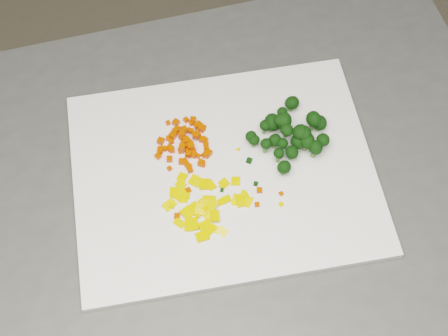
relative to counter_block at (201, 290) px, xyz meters
name	(u,v)px	position (x,y,z in m)	size (l,w,h in m)	color
counter_block	(201,290)	(0.00, 0.00, 0.00)	(1.04, 0.73, 0.90)	#4D4D4A
cutting_board	(224,173)	(0.06, 0.02, 0.46)	(0.46, 0.36, 0.01)	white
carrot_pile	(185,140)	(0.03, 0.09, 0.48)	(0.10, 0.10, 0.03)	red
pepper_pile	(206,202)	(0.02, -0.02, 0.47)	(0.12, 0.12, 0.02)	yellow
broccoli_pile	(289,131)	(0.18, 0.03, 0.49)	(0.12, 0.12, 0.06)	black
carrot_cube_0	(193,155)	(0.03, 0.06, 0.47)	(0.01, 0.01, 0.01)	red
carrot_cube_1	(172,150)	(0.00, 0.09, 0.47)	(0.01, 0.01, 0.01)	red
carrot_cube_2	(198,125)	(0.06, 0.11, 0.47)	(0.01, 0.01, 0.01)	red
carrot_cube_3	(165,149)	(-0.01, 0.09, 0.47)	(0.01, 0.01, 0.01)	red
carrot_cube_4	(197,135)	(0.05, 0.09, 0.47)	(0.01, 0.01, 0.01)	red
carrot_cube_5	(199,125)	(0.06, 0.11, 0.47)	(0.01, 0.01, 0.01)	red
carrot_cube_6	(168,138)	(0.01, 0.11, 0.47)	(0.01, 0.01, 0.01)	red
carrot_cube_7	(203,164)	(0.04, 0.04, 0.47)	(0.01, 0.01, 0.01)	red
carrot_cube_8	(189,167)	(0.02, 0.05, 0.47)	(0.01, 0.01, 0.01)	red
carrot_cube_9	(160,152)	(-0.02, 0.09, 0.47)	(0.01, 0.01, 0.01)	red
carrot_cube_10	(169,149)	(0.00, 0.09, 0.47)	(0.01, 0.01, 0.01)	red
carrot_cube_11	(188,146)	(0.03, 0.08, 0.47)	(0.01, 0.01, 0.01)	red
carrot_cube_12	(182,147)	(0.02, 0.08, 0.47)	(0.01, 0.01, 0.01)	red
carrot_cube_13	(187,165)	(0.01, 0.05, 0.47)	(0.01, 0.01, 0.01)	red
carrot_cube_14	(169,169)	(-0.01, 0.06, 0.47)	(0.01, 0.01, 0.01)	red
carrot_cube_15	(190,170)	(0.02, 0.04, 0.47)	(0.01, 0.01, 0.01)	red
carrot_cube_16	(181,162)	(0.01, 0.06, 0.47)	(0.01, 0.01, 0.01)	red
carrot_cube_17	(205,155)	(0.05, 0.06, 0.47)	(0.01, 0.01, 0.01)	red
carrot_cube_18	(189,152)	(0.03, 0.07, 0.47)	(0.01, 0.01, 0.01)	red
carrot_cube_19	(205,140)	(0.06, 0.08, 0.47)	(0.01, 0.01, 0.01)	red
carrot_cube_20	(206,144)	(0.06, 0.08, 0.47)	(0.01, 0.01, 0.01)	red
carrot_cube_21	(182,147)	(0.02, 0.08, 0.47)	(0.01, 0.01, 0.01)	red
carrot_cube_22	(170,147)	(0.00, 0.09, 0.47)	(0.01, 0.01, 0.01)	red
carrot_cube_23	(185,161)	(0.01, 0.06, 0.47)	(0.01, 0.01, 0.01)	red
carrot_cube_24	(186,144)	(0.03, 0.09, 0.47)	(0.01, 0.01, 0.01)	red
carrot_cube_25	(184,131)	(0.03, 0.11, 0.47)	(0.01, 0.01, 0.01)	red
carrot_cube_26	(190,145)	(0.03, 0.08, 0.47)	(0.01, 0.01, 0.01)	red
carrot_cube_27	(189,143)	(0.03, 0.09, 0.47)	(0.01, 0.01, 0.01)	red
carrot_cube_28	(171,142)	(0.01, 0.10, 0.47)	(0.01, 0.01, 0.01)	red
carrot_cube_29	(206,154)	(0.05, 0.06, 0.47)	(0.01, 0.01, 0.01)	red
carrot_cube_30	(170,159)	(-0.01, 0.07, 0.47)	(0.01, 0.01, 0.01)	red
carrot_cube_31	(183,143)	(0.02, 0.09, 0.47)	(0.01, 0.01, 0.01)	red
carrot_cube_32	(189,142)	(0.03, 0.08, 0.47)	(0.01, 0.01, 0.01)	red
carrot_cube_33	(188,143)	(0.03, 0.09, 0.47)	(0.01, 0.01, 0.01)	red
carrot_cube_34	(181,151)	(0.01, 0.08, 0.47)	(0.01, 0.01, 0.01)	red
carrot_cube_35	(185,140)	(0.03, 0.09, 0.47)	(0.01, 0.01, 0.01)	red
carrot_cube_36	(182,137)	(0.03, 0.10, 0.47)	(0.01, 0.01, 0.01)	red
carrot_cube_37	(178,129)	(0.03, 0.12, 0.47)	(0.01, 0.01, 0.01)	red
carrot_cube_38	(204,128)	(0.06, 0.10, 0.47)	(0.01, 0.01, 0.01)	red
carrot_cube_39	(173,136)	(0.01, 0.11, 0.47)	(0.01, 0.01, 0.01)	red
carrot_cube_40	(191,131)	(0.04, 0.10, 0.47)	(0.01, 0.01, 0.01)	red
carrot_cube_41	(158,156)	(-0.02, 0.08, 0.47)	(0.01, 0.01, 0.01)	red
carrot_cube_42	(161,141)	(-0.01, 0.11, 0.47)	(0.01, 0.01, 0.01)	red
carrot_cube_43	(193,120)	(0.05, 0.12, 0.47)	(0.01, 0.01, 0.01)	red
carrot_cube_44	(201,163)	(0.04, 0.05, 0.47)	(0.01, 0.01, 0.01)	red
carrot_cube_45	(196,126)	(0.05, 0.11, 0.47)	(0.01, 0.01, 0.01)	red
carrot_cube_46	(182,136)	(0.03, 0.10, 0.47)	(0.01, 0.01, 0.01)	red
carrot_cube_47	(184,142)	(0.02, 0.09, 0.47)	(0.01, 0.01, 0.01)	red
carrot_cube_48	(191,147)	(0.03, 0.08, 0.47)	(0.01, 0.01, 0.01)	red
carrot_cube_49	(186,120)	(0.04, 0.13, 0.47)	(0.01, 0.01, 0.01)	red
carrot_cube_50	(182,134)	(0.03, 0.10, 0.48)	(0.01, 0.01, 0.01)	red
carrot_cube_51	(202,128)	(0.06, 0.10, 0.47)	(0.01, 0.01, 0.01)	red
carrot_cube_52	(168,123)	(0.02, 0.13, 0.47)	(0.01, 0.01, 0.01)	red
carrot_cube_53	(189,130)	(0.04, 0.11, 0.47)	(0.01, 0.01, 0.01)	red
carrot_cube_54	(209,153)	(0.05, 0.06, 0.47)	(0.01, 0.01, 0.01)	red
carrot_cube_55	(192,151)	(0.03, 0.07, 0.47)	(0.01, 0.01, 0.01)	red
carrot_cube_56	(202,139)	(0.05, 0.08, 0.47)	(0.01, 0.01, 0.01)	red
carrot_cube_57	(204,155)	(0.04, 0.06, 0.47)	(0.01, 0.01, 0.01)	red
carrot_cube_58	(192,152)	(0.03, 0.07, 0.47)	(0.01, 0.01, 0.01)	red
carrot_cube_59	(195,135)	(0.04, 0.09, 0.47)	(0.01, 0.01, 0.01)	red
carrot_cube_60	(191,123)	(0.05, 0.12, 0.47)	(0.01, 0.01, 0.01)	red
carrot_cube_61	(184,129)	(0.03, 0.11, 0.47)	(0.01, 0.01, 0.01)	red
carrot_cube_62	(176,130)	(0.02, 0.12, 0.47)	(0.01, 0.01, 0.01)	red
carrot_cube_63	(186,141)	(0.03, 0.09, 0.47)	(0.01, 0.01, 0.01)	red
carrot_cube_64	(198,156)	(0.04, 0.06, 0.47)	(0.01, 0.01, 0.01)	red
carrot_cube_65	(176,123)	(0.03, 0.13, 0.47)	(0.01, 0.01, 0.01)	red
carrot_cube_66	(188,154)	(0.02, 0.07, 0.47)	(0.01, 0.01, 0.01)	red
carrot_cube_67	(191,146)	(0.03, 0.07, 0.48)	(0.01, 0.01, 0.01)	red
carrot_cube_68	(206,148)	(0.05, 0.07, 0.47)	(0.01, 0.01, 0.01)	red
carrot_cube_69	(160,149)	(-0.01, 0.09, 0.47)	(0.01, 0.01, 0.01)	red
pepper_chunk_0	(205,205)	(0.01, -0.02, 0.47)	(0.02, 0.02, 0.00)	yellow
pepper_chunk_1	(179,195)	(-0.02, 0.01, 0.46)	(0.02, 0.01, 0.00)	yellow
pepper_chunk_2	(241,202)	(0.07, -0.04, 0.46)	(0.01, 0.01, 0.00)	yellow
pepper_chunk_3	(174,192)	(-0.02, 0.02, 0.46)	(0.02, 0.01, 0.00)	yellow
pepper_chunk_4	(211,185)	(0.04, 0.01, 0.46)	(0.02, 0.01, 0.00)	yellow
pepper_chunk_5	(184,193)	(-0.01, 0.01, 0.46)	(0.02, 0.01, 0.00)	yellow
pepper_chunk_6	(224,183)	(0.06, 0.00, 0.46)	(0.01, 0.01, 0.00)	yellow
pepper_chunk_7	(194,206)	(0.00, -0.02, 0.46)	(0.01, 0.01, 0.00)	yellow
pepper_chunk_8	(236,181)	(0.07, 0.00, 0.46)	(0.01, 0.01, 0.00)	yellow
pepper_chunk_9	(192,224)	(-0.01, -0.04, 0.46)	(0.02, 0.02, 0.00)	yellow
pepper_chunk_10	(242,197)	(0.07, -0.03, 0.46)	(0.02, 0.01, 0.00)	yellow
pepper_chunk_11	(198,211)	(0.00, -0.03, 0.46)	(0.02, 0.02, 0.00)	yellow
pepper_chunk_12	(212,205)	(0.02, -0.03, 0.47)	(0.02, 0.02, 0.00)	yellow
pepper_chunk_13	(181,187)	(-0.01, 0.02, 0.46)	(0.02, 0.01, 0.00)	yellow
pepper_chunk_14	(209,215)	(0.01, -0.04, 0.46)	(0.02, 0.02, 0.00)	yellow
pepper_chunk_15	(184,195)	(-0.01, 0.01, 0.46)	(0.01, 0.02, 0.00)	yellow
pepper_chunk_16	(206,226)	(0.00, -0.05, 0.46)	(0.02, 0.02, 0.00)	yellow
pepper_chunk_17	(169,205)	(-0.03, 0.00, 0.46)	(0.02, 0.01, 0.00)	yellow
pepper_chunk_18	(222,231)	(0.02, -0.07, 0.46)	(0.01, 0.01, 0.00)	yellow
pepper_chunk_19	(210,204)	(0.02, -0.02, 0.46)	(0.02, 0.01, 0.00)	yellow
pepper_chunk_20	(188,226)	(-0.02, -0.04, 0.46)	(0.02, 0.01, 0.00)	yellow
pepper_chunk_21	(202,205)	(0.01, -0.02, 0.47)	(0.02, 0.01, 0.00)	yellow
pepper_chunk_22	(237,200)	(0.06, -0.03, 0.46)	(0.02, 0.01, 0.00)	yellow
pepper_chunk_23	(209,199)	(0.02, -0.01, 0.46)	(0.02, 0.01, 0.00)	yellow
pepper_chunk_24	(181,185)	(-0.01, 0.03, 0.46)	(0.01, 0.01, 0.00)	yellow
pepper_chunk_25	(200,210)	(0.00, -0.03, 0.47)	(0.02, 0.02, 0.01)	yellow
pepper_chunk_26	(183,198)	(-0.01, 0.00, 0.46)	(0.01, 0.02, 0.00)	yellow
pepper_chunk_27	(205,184)	(0.03, 0.01, 0.46)	(0.02, 0.02, 0.00)	yellow
pepper_chunk_28	(187,213)	(-0.01, -0.02, 0.46)	(0.02, 0.02, 0.00)	yellow
pepper_chunk_29	(213,228)	(0.01, -0.06, 0.46)	(0.02, 0.01, 0.00)	yellow
pepper_chunk_30	(215,216)	(0.02, -0.04, 0.47)	(0.02, 0.01, 0.00)	yellow
pepper_chunk_31	(203,205)	(0.01, -0.02, 0.47)	(0.02, 0.02, 0.00)	yellow
pepper_chunk_32	(179,223)	(-0.03, -0.03, 0.46)	(0.02, 0.01, 0.00)	yellow
pepper_chunk_33	(209,228)	(0.01, -0.06, 0.46)	(0.02, 0.02, 0.00)	yellow
pepper_chunk_34	(182,177)	(0.00, 0.04, 0.46)	(0.01, 0.01, 0.00)	yellow
pepper_chunk_35	(196,181)	(0.02, 0.02, 0.46)	(0.02, 0.02, 0.00)	yellow
pepper_chunk_36	(224,200)	(0.04, -0.02, 0.46)	(0.02, 0.01, 0.00)	yellow
pepper_chunk_37	(245,201)	(0.07, -0.04, 0.46)	(0.02, 0.02, 0.00)	yellow
pepper_chunk_38	(202,236)	(-0.01, -0.07, 0.46)	(0.02, 0.01, 0.00)	yellow
pepper_chunk_39	(208,204)	(0.02, -0.02, 0.47)	(0.02, 0.01, 0.00)	yellow
broccoli_floret_0	(291,154)	(0.17, 0.00, 0.48)	(0.03, 0.03, 0.03)	black
broccoli_floret_1	(291,105)	(0.21, 0.08, 0.48)	(0.03, 0.03, 0.03)	black
broccoli_floret_2	(291,153)	(0.17, 0.00, 0.47)	(0.03, 0.03, 0.03)	black
broccoli_floret_3	(306,143)	(0.19, 0.01, 0.48)	(0.03, 0.03, 0.04)	black
broccoli_floret_4	(299,134)	(0.19, 0.02, 0.49)	(0.03, 0.03, 0.03)	black
broccoli_floret_5	(322,143)	(0.22, 0.00, 0.48)	(0.03, 0.03, 0.03)	black
broccoli_floret_6	(278,156)	(0.15, 0.01, 0.48)	(0.02, 0.02, 0.03)	black
broccoli_floret_7	(265,147)	(0.14, 0.03, 0.48)	(0.02, 0.02, 0.03)	black
broccoli_floret_8	(312,122)	(0.22, 0.04, 0.48)	(0.03, 0.03, 0.04)	black
broccoli_floret_9	(264,128)	(0.15, 0.06, 0.48)	(0.02, 0.02, 0.03)	black
broccoli_floret_10	(254,142)	(0.12, 0.04, 0.47)	(0.02, 0.02, 0.02)	black
broccoli_floret_11	(314,150)	(0.20, -0.01, 0.48)	(0.03, 0.03, 0.03)	black
broccoli_floret_12	(319,125)	(0.23, 0.03, 0.48)	(0.03, 0.03, 0.03)	black
broccoli_floret_13	(298,142)	(0.18, 0.02, 0.48)	(0.04, 0.04, 0.03)	black
broccoli_floret_14	(281,115)	(0.18, 0.07, 0.48)	(0.02, 0.02, 0.03)	black
broccoli_floret_15	(283,169)	(0.14, -0.02, 0.48)	(0.03, 0.03, 0.03)	black
broccoli_floret_16	(283,126)	(0.17, 0.05, 0.49)	(0.03, 0.03, 0.03)	black
broccoli_floret_17	(251,138)	(0.12, 0.05, 0.47)	(0.02, 0.02, 0.02)	black
broccoli_floret_18	(280,123)	(0.17, 0.05, 0.49)	(0.03, 0.03, 0.03)	black
broccoli_floret_19	(303,136)	(0.19, 0.02, 0.49)	(0.03, 0.03, 0.03)	black
broccoli_floret_20	(282,145)	(0.16, 0.02, 0.48)	(0.02, 0.02, 0.03)	black
broccoli_floret_21	(286,132)	(0.17, 0.03, 0.49)	(0.03, 0.03, 0.03)	black
broccoli_floret_22	(272,124)	(0.16, 0.06, 0.48)	(0.03, 0.03, 0.03)	black
broccoli_floret_23	(283,123)	(0.17, 0.05, 0.49)	(0.03, 0.03, 0.03)	black
broccoli_floret_24	(274,142)	(0.15, 0.03, 0.48)	(0.03, 0.03, 0.03)	black
stray_bit_0	(249,161)	(0.11, 0.02, 0.47)	(0.01, 0.01, 0.01)	black
stray_bit_1	(238,149)	(0.10, 0.05, 0.46)	(0.00, 0.00, 0.00)	yellow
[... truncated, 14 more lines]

